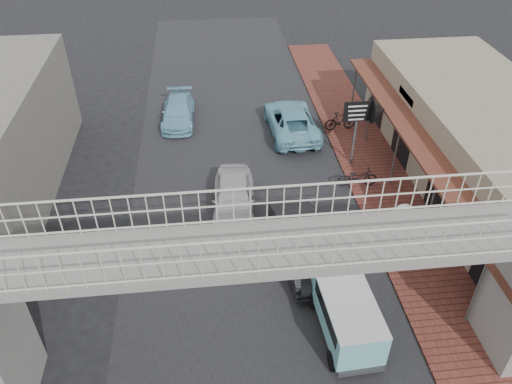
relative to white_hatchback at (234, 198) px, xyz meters
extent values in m
plane|color=black|center=(0.50, -3.86, -0.75)|extent=(120.00, 120.00, 0.00)
cube|color=black|center=(0.50, -3.86, -0.75)|extent=(10.00, 60.00, 0.01)
cube|color=brown|center=(7.00, -0.86, -0.70)|extent=(3.00, 40.00, 0.10)
cube|color=gray|center=(11.50, 0.14, 1.25)|extent=(6.00, 18.00, 4.00)
cube|color=brown|center=(8.20, 0.14, 2.15)|extent=(1.80, 18.00, 0.12)
cube|color=silver|center=(8.55, 3.64, 2.55)|extent=(0.08, 2.60, 0.90)
cube|color=#B21914|center=(8.55, -2.86, 2.55)|extent=(0.08, 2.20, 0.80)
cube|color=gray|center=(0.50, -7.86, 4.37)|extent=(14.00, 2.00, 0.24)
cube|color=beige|center=(0.50, -6.91, 5.04)|extent=(14.00, 0.08, 1.10)
cube|color=beige|center=(0.50, -8.81, 5.04)|extent=(14.00, 0.08, 1.10)
imported|color=silver|center=(0.00, 0.00, 0.00)|extent=(2.13, 4.54, 1.50)
imported|color=black|center=(2.40, -3.20, 0.03)|extent=(2.03, 4.88, 1.57)
imported|color=#7EC3DA|center=(3.62, 6.53, -0.02)|extent=(2.61, 5.34, 1.46)
imported|color=#7FBEDC|center=(-2.50, 8.44, -0.14)|extent=(1.89, 4.27, 1.22)
cylinder|color=black|center=(2.37, -5.57, -0.43)|extent=(0.25, 0.66, 0.65)
cylinder|color=black|center=(3.81, -5.50, -0.43)|extent=(0.25, 0.66, 0.65)
cylinder|color=black|center=(2.49, -8.06, -0.43)|extent=(0.25, 0.66, 0.65)
cylinder|color=black|center=(3.93, -7.99, -0.43)|extent=(0.25, 0.66, 0.65)
cube|color=#7ACFD4|center=(3.17, -7.05, 0.34)|extent=(1.71, 3.03, 1.25)
cube|color=#7ACFD4|center=(3.08, -5.35, 0.13)|extent=(1.53, 0.90, 0.83)
cube|color=black|center=(3.17, -7.05, 0.68)|extent=(1.72, 2.47, 0.46)
cube|color=silver|center=(3.17, -7.05, 0.98)|extent=(1.73, 3.03, 0.06)
imported|color=black|center=(5.80, 1.16, -0.17)|extent=(1.87, 0.71, 0.97)
imported|color=black|center=(6.29, 6.36, -0.12)|extent=(1.80, 0.65, 1.06)
cylinder|color=#59595B|center=(5.62, -3.74, 0.44)|extent=(0.04, 0.04, 2.19)
cylinder|color=#59595B|center=(6.12, -3.88, 0.44)|extent=(0.04, 0.04, 2.19)
cylinder|color=#59595B|center=(5.48, -4.24, 0.44)|extent=(0.04, 0.04, 2.19)
cylinder|color=#59595B|center=(5.98, -4.38, 0.44)|extent=(0.04, 0.04, 2.19)
cylinder|color=silver|center=(5.80, -4.06, 1.90)|extent=(0.75, 0.43, 0.71)
cylinder|color=beige|center=(5.77, -4.19, 1.90)|extent=(0.61, 0.18, 0.63)
cylinder|color=beige|center=(5.83, -3.94, 1.90)|extent=(0.61, 0.18, 0.63)
cylinder|color=#59595B|center=(6.07, 3.12, 0.99)|extent=(0.11, 0.11, 3.29)
cube|color=black|center=(6.07, 3.08, 2.18)|extent=(1.36, 0.08, 1.02)
cone|color=black|center=(7.03, 3.09, 2.18)|extent=(0.69, 1.25, 1.25)
cube|color=white|center=(6.01, 3.04, 2.13)|extent=(0.91, 0.01, 0.68)
camera|label=1|loc=(-0.90, -16.96, 13.08)|focal=35.00mm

